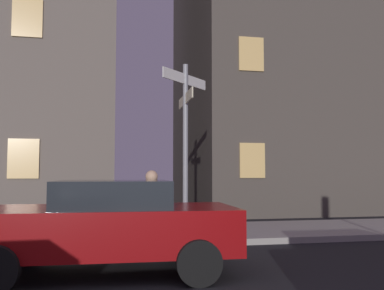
# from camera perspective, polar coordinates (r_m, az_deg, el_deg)

# --- Properties ---
(sidewalk_kerb) EXTENTS (40.00, 3.07, 0.14)m
(sidewalk_kerb) POSITION_cam_1_polar(r_m,az_deg,el_deg) (10.35, -6.91, -12.15)
(sidewalk_kerb) COLOR #9E9991
(sidewalk_kerb) RESTS_ON ground_plane
(signpost) EXTENTS (1.24, 1.71, 3.98)m
(signpost) POSITION_cam_1_polar(r_m,az_deg,el_deg) (9.68, -0.91, 2.00)
(signpost) COLOR gray
(signpost) RESTS_ON sidewalk_kerb
(car_near_right) EXTENTS (4.19, 2.08, 1.44)m
(car_near_right) POSITION_cam_1_polar(r_m,az_deg,el_deg) (6.67, -11.80, -10.62)
(car_near_right) COLOR maroon
(car_near_right) RESTS_ON ground_plane
(cyclist) EXTENTS (1.82, 0.32, 1.61)m
(cyclist) POSITION_cam_1_polar(r_m,az_deg,el_deg) (7.52, -5.23, -10.07)
(cyclist) COLOR black
(cyclist) RESTS_ON ground_plane
(building_right_block) EXTENTS (11.28, 8.91, 17.86)m
(building_right_block) POSITION_cam_1_polar(r_m,az_deg,el_deg) (21.43, 15.10, 16.35)
(building_right_block) COLOR #4C443D
(building_right_block) RESTS_ON ground_plane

